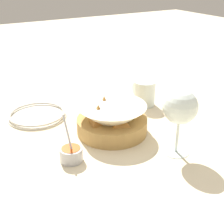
{
  "coord_description": "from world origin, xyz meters",
  "views": [
    {
      "loc": [
        -0.72,
        0.41,
        0.45
      ],
      "look_at": [
        -0.02,
        0.01,
        0.06
      ],
      "focal_mm": 50.0,
      "sensor_mm": 36.0,
      "label": 1
    }
  ],
  "objects_px": {
    "food_basket": "(112,120)",
    "sauce_cup": "(71,153)",
    "wine_glass": "(180,109)",
    "beer_mug": "(144,94)",
    "side_plate": "(37,115)"
  },
  "relations": [
    {
      "from": "food_basket",
      "to": "beer_mug",
      "type": "xyz_separation_m",
      "value": [
        0.11,
        -0.2,
        0.0
      ]
    },
    {
      "from": "wine_glass",
      "to": "side_plate",
      "type": "relative_size",
      "value": 0.93
    },
    {
      "from": "wine_glass",
      "to": "sauce_cup",
      "type": "bearing_deg",
      "value": 67.93
    },
    {
      "from": "wine_glass",
      "to": "side_plate",
      "type": "distance_m",
      "value": 0.47
    },
    {
      "from": "food_basket",
      "to": "sauce_cup",
      "type": "xyz_separation_m",
      "value": [
        -0.08,
        0.16,
        -0.02
      ]
    },
    {
      "from": "wine_glass",
      "to": "side_plate",
      "type": "height_order",
      "value": "wine_glass"
    },
    {
      "from": "sauce_cup",
      "to": "side_plate",
      "type": "relative_size",
      "value": 0.6
    },
    {
      "from": "food_basket",
      "to": "sauce_cup",
      "type": "relative_size",
      "value": 1.81
    },
    {
      "from": "wine_glass",
      "to": "beer_mug",
      "type": "height_order",
      "value": "wine_glass"
    },
    {
      "from": "food_basket",
      "to": "beer_mug",
      "type": "relative_size",
      "value": 1.88
    },
    {
      "from": "beer_mug",
      "to": "side_plate",
      "type": "distance_m",
      "value": 0.37
    },
    {
      "from": "beer_mug",
      "to": "wine_glass",
      "type": "bearing_deg",
      "value": 160.08
    },
    {
      "from": "sauce_cup",
      "to": "wine_glass",
      "type": "relative_size",
      "value": 0.65
    },
    {
      "from": "wine_glass",
      "to": "beer_mug",
      "type": "xyz_separation_m",
      "value": [
        0.29,
        -0.11,
        -0.08
      ]
    },
    {
      "from": "wine_glass",
      "to": "food_basket",
      "type": "bearing_deg",
      "value": 27.15
    }
  ]
}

